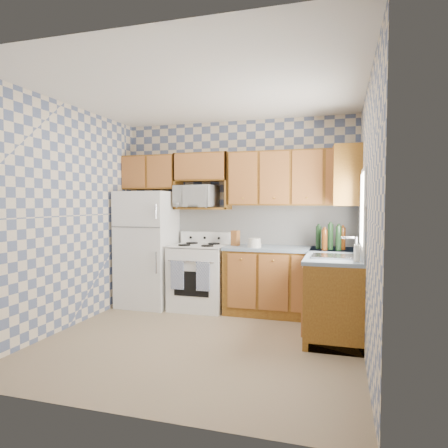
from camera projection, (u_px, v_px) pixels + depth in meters
The scene contains 31 objects.
floor at pixel (200, 341), 4.37m from camera, with size 3.40×3.40×0.00m, color #8C7B5B.
back_wall at pixel (237, 214), 5.83m from camera, with size 3.40×0.02×2.70m, color slate.
right_wall at pixel (367, 220), 3.82m from camera, with size 0.02×3.20×2.70m, color slate.
backsplash_back at pixel (264, 225), 5.72m from camera, with size 2.60×0.01×0.56m, color white.
backsplash_right at pixel (361, 230), 4.60m from camera, with size 0.01×1.60×0.56m, color white.
refrigerator at pixel (147, 249), 5.88m from camera, with size 0.75×0.70×1.68m, color white.
stove_body at pixel (199, 277), 5.70m from camera, with size 0.76×0.65×0.90m, color white.
cooktop at pixel (199, 246), 5.68m from camera, with size 0.76×0.65×0.03m, color silver.
backguard at pixel (206, 238), 5.94m from camera, with size 0.76×0.08×0.17m, color white.
dish_towel_left at pixel (177, 275), 5.42m from camera, with size 0.18×0.03×0.39m, color navy.
dish_towel_right at pixel (203, 276), 5.32m from camera, with size 0.18×0.03×0.39m, color navy.
base_cabinets_back at pixel (291, 283), 5.36m from camera, with size 1.75×0.60×0.88m, color #623612.
base_cabinets_right at pixel (334, 294), 4.72m from camera, with size 0.60×1.60×0.88m, color #623612.
countertop_back at pixel (291, 249), 5.33m from camera, with size 1.77×0.63×0.04m, color slate.
countertop_right at pixel (335, 255), 4.70m from camera, with size 0.63×1.60×0.04m, color slate.
upper_cabinets_back at pixel (293, 178), 5.42m from camera, with size 1.75×0.33×0.74m, color #623612.
upper_cabinets_fridge at pixel (152, 173), 6.01m from camera, with size 0.82×0.33×0.50m, color #623612.
upper_cabinets_right at pixel (348, 176), 5.04m from camera, with size 0.33×0.70×0.74m, color #623612.
microwave_shelf at pixel (203, 208), 5.80m from camera, with size 0.80×0.33×0.03m, color #623612.
microwave at pixel (196, 196), 5.77m from camera, with size 0.58×0.39×0.32m, color white.
sink at pixel (335, 257), 4.36m from camera, with size 0.48×0.40×0.03m, color #B7B7BC.
window at pixel (363, 209), 4.25m from camera, with size 0.02×0.66×0.86m, color white.
bottle_0 at pixel (330, 237), 5.07m from camera, with size 0.07×0.07×0.33m, color black.
bottle_1 at pixel (339, 238), 4.98m from camera, with size 0.07×0.07×0.31m, color black.
bottle_2 at pixel (343, 239), 5.06m from camera, with size 0.07×0.07×0.28m, color #4D240B.
bottle_3 at pixel (324, 240), 5.01m from camera, with size 0.07×0.07×0.26m, color #4D240B.
bottle_4 at pixel (319, 237), 5.17m from camera, with size 0.07×0.07×0.30m, color black.
knife_block at pixel (235, 238), 5.56m from camera, with size 0.10×0.10×0.21m, color brown.
electric_kettle at pixel (324, 241), 5.21m from camera, with size 0.16×0.16×0.20m, color white.
food_containers at pixel (254, 243), 5.34m from camera, with size 0.18×0.18×0.12m, color beige, non-canonical shape.
soap_bottle at pixel (357, 253), 4.03m from camera, with size 0.06×0.06×0.17m, color beige.
Camera 1 is at (1.46, -4.05, 1.51)m, focal length 32.00 mm.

